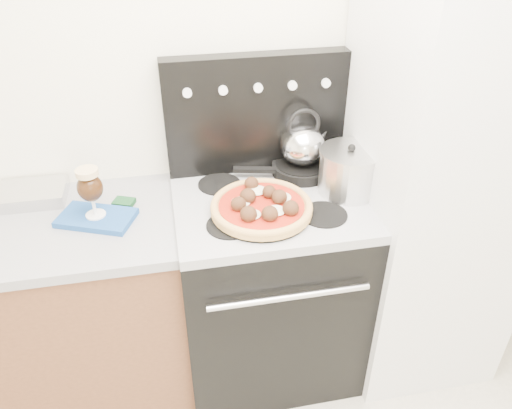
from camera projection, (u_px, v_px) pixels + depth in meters
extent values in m
cube|color=white|center=(234.00, 92.00, 2.07)|extent=(3.50, 0.01, 2.50)
cube|color=brown|center=(11.00, 321.00, 2.10)|extent=(1.45, 0.60, 0.86)
cube|color=black|center=(268.00, 288.00, 2.26)|extent=(0.76, 0.65, 0.88)
cube|color=#ADADB2|center=(269.00, 203.00, 2.00)|extent=(0.76, 0.65, 0.04)
cube|color=black|center=(256.00, 114.00, 2.08)|extent=(0.76, 0.08, 0.50)
cube|color=silver|center=(435.00, 179.00, 2.07)|extent=(0.64, 0.68, 1.90)
cube|color=white|center=(32.00, 194.00, 2.01)|extent=(0.27, 0.20, 0.05)
cube|color=#1C4A94|center=(97.00, 218.00, 1.90)|extent=(0.32, 0.26, 0.02)
cylinder|color=black|center=(261.00, 212.00, 1.90)|extent=(0.44, 0.44, 0.01)
cylinder|color=black|center=(301.00, 168.00, 2.16)|extent=(0.30, 0.30, 0.05)
cylinder|color=silver|center=(349.00, 172.00, 2.00)|extent=(0.29, 0.29, 0.17)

